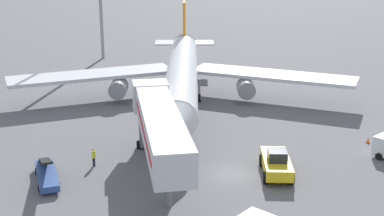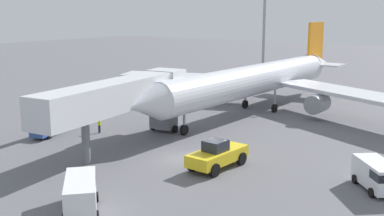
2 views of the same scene
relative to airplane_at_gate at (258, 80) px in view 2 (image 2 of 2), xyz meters
name	(u,v)px [view 2 (image 2 of 2)]	position (x,y,z in m)	size (l,w,h in m)	color
ground_plane	(183,159)	(4.47, -22.11, -4.12)	(300.00, 300.00, 0.00)	slate
airplane_at_gate	(258,80)	(0.00, 0.00, 0.00)	(45.25, 46.22, 11.14)	silver
jet_bridge	(125,96)	(-2.11, -22.41, 0.85)	(6.08, 20.37, 6.69)	silver
pushback_tug	(217,155)	(8.31, -22.40, -2.99)	(2.88, 6.02, 2.44)	yellow
belt_loader_truck	(53,127)	(-11.86, -23.40, -3.37)	(3.44, 6.30, 3.00)	#2D4C8E
service_van_near_left	(81,192)	(5.88, -34.91, -2.84)	(5.06, 4.86, 2.25)	white
service_van_far_right	(378,175)	(20.49, -19.71, -2.91)	(4.41, 4.64, 2.12)	white
ground_crew_worker_foreground	(99,124)	(-8.29, -20.14, -3.20)	(0.44, 0.44, 1.74)	#1E2333
safety_cone_bravo	(378,166)	(19.22, -14.75, -3.82)	(0.39, 0.39, 0.60)	black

